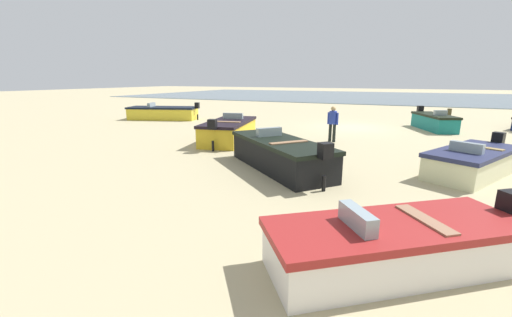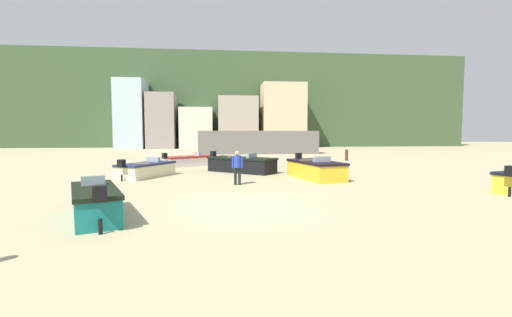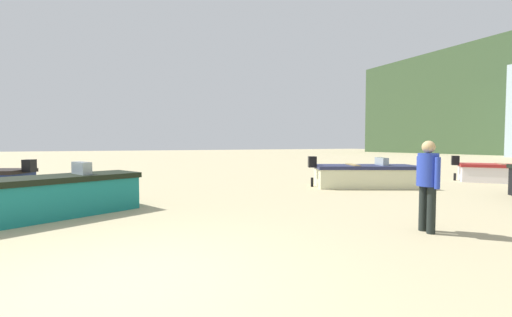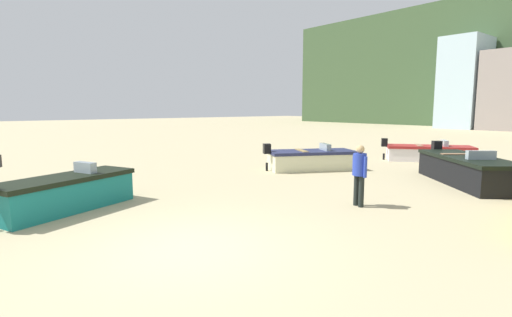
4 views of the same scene
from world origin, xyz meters
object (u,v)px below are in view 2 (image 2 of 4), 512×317
(boat_white_3, at_px, (190,161))
(boat_black_2, at_px, (241,165))
(boat_teal_6, at_px, (95,202))
(beach_walker_foreground, at_px, (237,165))
(mooring_post_near_water, at_px, (347,155))
(boat_yellow_1, at_px, (315,169))
(boat_cream_0, at_px, (146,170))

(boat_white_3, bearing_deg, boat_black_2, 0.58)
(boat_teal_6, height_order, beach_walker_foreground, beach_walker_foreground)
(boat_white_3, relative_size, mooring_post_near_water, 3.98)
(boat_yellow_1, relative_size, boat_white_3, 1.12)
(boat_white_3, bearing_deg, boat_cream_0, -54.20)
(boat_yellow_1, bearing_deg, boat_cream_0, -22.29)
(boat_cream_0, relative_size, beach_walker_foreground, 2.37)
(boat_cream_0, relative_size, boat_teal_6, 1.03)
(mooring_post_near_water, bearing_deg, boat_yellow_1, -117.70)
(boat_white_3, height_order, boat_teal_6, boat_teal_6)
(boat_yellow_1, bearing_deg, boat_black_2, -54.12)
(boat_black_2, bearing_deg, boat_cream_0, -31.71)
(boat_teal_6, xyz_separation_m, mooring_post_near_water, (15.00, 19.82, 0.04))
(boat_black_2, bearing_deg, beach_walker_foreground, 34.82)
(boat_cream_0, bearing_deg, boat_yellow_1, 17.70)
(boat_yellow_1, bearing_deg, boat_white_3, -59.29)
(boat_cream_0, bearing_deg, boat_white_3, 101.37)
(boat_black_2, xyz_separation_m, beach_walker_foreground, (-0.54, -5.30, 0.47))
(beach_walker_foreground, bearing_deg, boat_yellow_1, 38.55)
(boat_white_3, height_order, beach_walker_foreground, beach_walker_foreground)
(boat_cream_0, distance_m, boat_yellow_1, 9.41)
(boat_yellow_1, relative_size, boat_teal_6, 1.18)
(beach_walker_foreground, bearing_deg, boat_white_3, 122.23)
(boat_teal_6, relative_size, beach_walker_foreground, 2.31)
(beach_walker_foreground, bearing_deg, boat_teal_6, -111.23)
(boat_black_2, bearing_deg, boat_yellow_1, 88.53)
(boat_yellow_1, xyz_separation_m, boat_teal_6, (-8.75, -7.93, -0.04))
(boat_cream_0, xyz_separation_m, boat_teal_6, (0.51, -9.60, 0.04))
(boat_cream_0, height_order, boat_teal_6, boat_teal_6)
(boat_teal_6, xyz_separation_m, beach_walker_foreground, (4.43, 6.04, 0.50))
(boat_black_2, relative_size, beach_walker_foreground, 2.71)
(boat_yellow_1, xyz_separation_m, boat_black_2, (-3.79, 3.42, -0.01))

